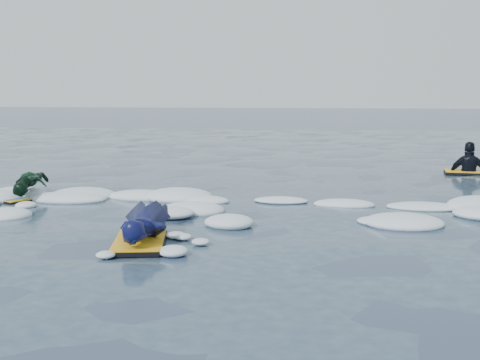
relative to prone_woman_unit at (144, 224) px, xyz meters
name	(u,v)px	position (x,y,z in m)	size (l,w,h in m)	color
ground	(182,221)	(0.20, 1.20, -0.22)	(120.00, 120.00, 0.00)	#1B2C41
foam_band	(197,208)	(0.20, 2.24, -0.22)	(12.00, 3.10, 0.30)	white
prone_woman_unit	(144,224)	(0.00, 0.00, 0.00)	(0.82, 1.74, 0.44)	black
prone_child_unit	(30,186)	(-2.83, 2.62, 0.02)	(0.81, 1.30, 0.47)	black
waiting_rider_unit	(469,176)	(5.51, 6.93, -0.27)	(1.12, 0.70, 1.59)	black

